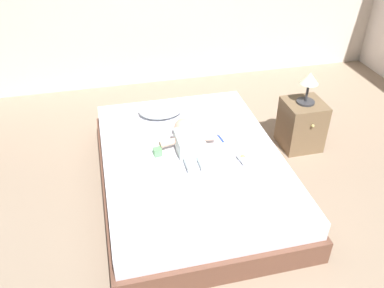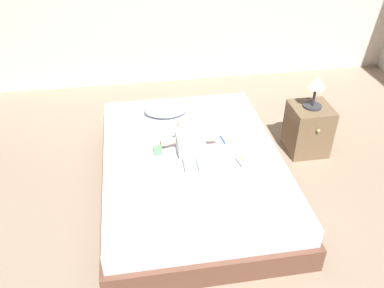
{
  "view_description": "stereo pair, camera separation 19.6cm",
  "coord_description": "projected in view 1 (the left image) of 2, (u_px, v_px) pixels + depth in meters",
  "views": [
    {
      "loc": [
        -0.62,
        -1.77,
        2.32
      ],
      "look_at": [
        0.0,
        0.84,
        0.45
      ],
      "focal_mm": 38.01,
      "sensor_mm": 36.0,
      "label": 1
    },
    {
      "loc": [
        -0.43,
        -1.81,
        2.32
      ],
      "look_at": [
        0.0,
        0.84,
        0.45
      ],
      "focal_mm": 38.01,
      "sensor_mm": 36.0,
      "label": 2
    }
  ],
  "objects": [
    {
      "name": "lamp",
      "position": [
        309.0,
        82.0,
        3.65
      ],
      "size": [
        0.17,
        0.17,
        0.31
      ],
      "color": "#333338",
      "rests_on": "nightstand"
    },
    {
      "name": "baby_bottle",
      "position": [
        243.0,
        159.0,
        3.22
      ],
      "size": [
        0.07,
        0.12,
        0.08
      ],
      "color": "white",
      "rests_on": "bed"
    },
    {
      "name": "toothbrush",
      "position": [
        220.0,
        137.0,
        3.5
      ],
      "size": [
        0.03,
        0.13,
        0.02
      ],
      "color": "blue",
      "rests_on": "bed"
    },
    {
      "name": "toy_block",
      "position": [
        158.0,
        152.0,
        3.29
      ],
      "size": [
        0.07,
        0.07,
        0.06
      ],
      "color": "#6AB96F",
      "rests_on": "bed"
    },
    {
      "name": "pillow",
      "position": [
        161.0,
        109.0,
        3.81
      ],
      "size": [
        0.41,
        0.32,
        0.1
      ],
      "color": "silver",
      "rests_on": "bed"
    },
    {
      "name": "nightstand",
      "position": [
        301.0,
        124.0,
        3.91
      ],
      "size": [
        0.36,
        0.39,
        0.48
      ],
      "color": "brown",
      "rests_on": "ground_plane"
    },
    {
      "name": "baby",
      "position": [
        188.0,
        140.0,
        3.36
      ],
      "size": [
        0.48,
        0.61,
        0.17
      ],
      "color": "white",
      "rests_on": "bed"
    },
    {
      "name": "bed",
      "position": [
        192.0,
        171.0,
        3.42
      ],
      "size": [
        1.48,
        2.03,
        0.35
      ],
      "color": "brown",
      "rests_on": "ground_plane"
    },
    {
      "name": "ground_plane",
      "position": [
        219.0,
        263.0,
        2.85
      ],
      "size": [
        8.0,
        8.0,
        0.0
      ],
      "primitive_type": "plane",
      "color": "gray"
    }
  ]
}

